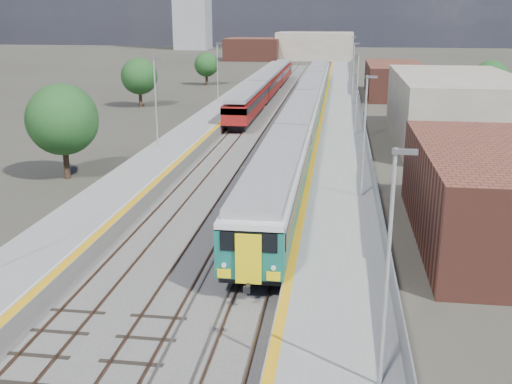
# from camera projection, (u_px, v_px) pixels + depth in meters

# --- Properties ---
(ground) EXTENTS (320.00, 320.00, 0.00)m
(ground) POSITION_uv_depth(u_px,v_px,m) (292.00, 128.00, 65.23)
(ground) COLOR #47443A
(ground) RESTS_ON ground
(ballast_bed) EXTENTS (10.50, 155.00, 0.06)m
(ballast_bed) POSITION_uv_depth(u_px,v_px,m) (274.00, 123.00, 67.89)
(ballast_bed) COLOR #565451
(ballast_bed) RESTS_ON ground
(tracks) EXTENTS (8.96, 160.00, 0.17)m
(tracks) POSITION_uv_depth(u_px,v_px,m) (281.00, 120.00, 69.38)
(tracks) COLOR #4C3323
(tracks) RESTS_ON ground
(platform_right) EXTENTS (4.70, 155.00, 8.52)m
(platform_right) POSITION_uv_depth(u_px,v_px,m) (341.00, 120.00, 66.74)
(platform_right) COLOR slate
(platform_right) RESTS_ON ground
(platform_left) EXTENTS (4.30, 155.00, 8.52)m
(platform_left) POSITION_uv_depth(u_px,v_px,m) (215.00, 117.00, 68.63)
(platform_left) COLOR slate
(platform_left) RESTS_ON ground
(buildings) EXTENTS (72.00, 185.50, 40.00)m
(buildings) POSITION_uv_depth(u_px,v_px,m) (249.00, 18.00, 148.57)
(buildings) COLOR brown
(buildings) RESTS_ON ground
(green_train) EXTENTS (3.04, 84.68, 3.35)m
(green_train) POSITION_uv_depth(u_px,v_px,m) (307.00, 105.00, 65.22)
(green_train) COLOR black
(green_train) RESTS_ON ground
(red_train) EXTENTS (2.75, 55.84, 3.47)m
(red_train) POSITION_uv_depth(u_px,v_px,m) (267.00, 84.00, 86.88)
(red_train) COLOR black
(red_train) RESTS_ON ground
(tree_a) EXTENTS (5.27, 5.27, 7.15)m
(tree_a) POSITION_uv_depth(u_px,v_px,m) (62.00, 120.00, 44.03)
(tree_a) COLOR #382619
(tree_a) RESTS_ON ground
(tree_b) EXTENTS (4.76, 4.76, 6.45)m
(tree_b) POSITION_uv_depth(u_px,v_px,m) (139.00, 76.00, 78.22)
(tree_b) COLOR #382619
(tree_b) RESTS_ON ground
(tree_c) EXTENTS (4.10, 4.10, 5.56)m
(tree_c) POSITION_uv_depth(u_px,v_px,m) (206.00, 65.00, 102.35)
(tree_c) COLOR #382619
(tree_c) RESTS_ON ground
(tree_d) EXTENTS (4.61, 4.61, 6.24)m
(tree_d) POSITION_uv_depth(u_px,v_px,m) (490.00, 79.00, 76.80)
(tree_d) COLOR #382619
(tree_d) RESTS_ON ground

